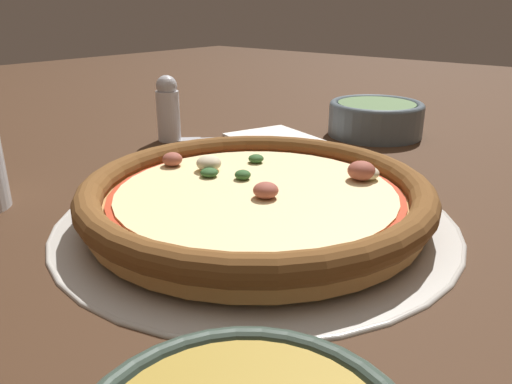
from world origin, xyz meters
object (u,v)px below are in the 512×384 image
at_px(fork, 225,138).
at_px(pepper_shaker, 168,109).
at_px(pizza_tray, 256,217).
at_px(pizza, 256,195).
at_px(napkin, 275,138).
at_px(bowl_far, 376,117).

distance_m(fork, pepper_shaker, 0.10).
relative_size(pizza_tray, fork, 2.61).
distance_m(pizza, napkin, 0.31).
bearing_deg(napkin, pizza_tray, 34.47).
height_order(pizza_tray, pepper_shaker, pepper_shaker).
bearing_deg(fork, napkin, 169.37).
bearing_deg(bowl_far, pepper_shaker, -44.13).
relative_size(pizza, fork, 2.28).
bearing_deg(pizza, napkin, -145.50).
bearing_deg(pepper_shaker, bowl_far, 135.87).
xyz_separation_m(pizza, fork, (-0.21, -0.24, -0.02)).
xyz_separation_m(pizza_tray, fork, (-0.21, -0.24, -0.00)).
distance_m(pizza_tray, fork, 0.32).
relative_size(pizza_tray, pepper_shaker, 3.89).
distance_m(bowl_far, fork, 0.24).
bearing_deg(fork, pepper_shaker, -1.44).
bearing_deg(pizza_tray, fork, -131.06).
bearing_deg(pizza_tray, pepper_shaker, -116.22).
bearing_deg(pizza, bowl_far, -169.48).
distance_m(pizza, pepper_shaker, 0.33).
relative_size(fork, pepper_shaker, 1.49).
height_order(fork, pepper_shaker, pepper_shaker).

